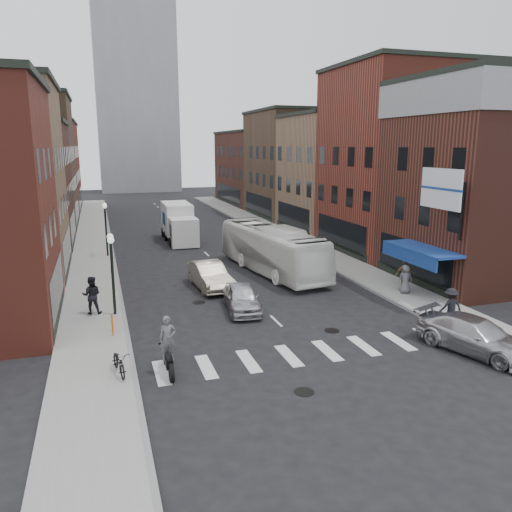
# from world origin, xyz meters

# --- Properties ---
(ground) EXTENTS (160.00, 160.00, 0.00)m
(ground) POSITION_xyz_m (0.00, 0.00, 0.00)
(ground) COLOR black
(ground) RESTS_ON ground
(sidewalk_left) EXTENTS (3.00, 74.00, 0.15)m
(sidewalk_left) POSITION_xyz_m (-8.50, 22.00, 0.07)
(sidewalk_left) COLOR gray
(sidewalk_left) RESTS_ON ground
(sidewalk_right) EXTENTS (3.00, 74.00, 0.15)m
(sidewalk_right) POSITION_xyz_m (8.50, 22.00, 0.07)
(sidewalk_right) COLOR gray
(sidewalk_right) RESTS_ON ground
(curb_left) EXTENTS (0.20, 74.00, 0.16)m
(curb_left) POSITION_xyz_m (-7.00, 22.00, 0.00)
(curb_left) COLOR gray
(curb_left) RESTS_ON ground
(curb_right) EXTENTS (0.20, 74.00, 0.16)m
(curb_right) POSITION_xyz_m (7.00, 22.00, 0.00)
(curb_right) COLOR gray
(curb_right) RESTS_ON ground
(crosswalk_stripes) EXTENTS (12.00, 2.20, 0.01)m
(crosswalk_stripes) POSITION_xyz_m (0.00, -3.00, 0.00)
(crosswalk_stripes) COLOR silver
(crosswalk_stripes) RESTS_ON ground
(bldg_left_mid_b) EXTENTS (10.30, 10.20, 10.30)m
(bldg_left_mid_b) POSITION_xyz_m (-14.99, 24.00, 5.15)
(bldg_left_mid_b) COLOR #4D251B
(bldg_left_mid_b) RESTS_ON ground
(bldg_left_far_a) EXTENTS (10.30, 12.20, 13.30)m
(bldg_left_far_a) POSITION_xyz_m (-14.99, 35.00, 6.65)
(bldg_left_far_a) COLOR #4C3826
(bldg_left_far_a) RESTS_ON ground
(bldg_left_far_b) EXTENTS (10.30, 16.20, 11.30)m
(bldg_left_far_b) POSITION_xyz_m (-14.99, 49.00, 5.65)
(bldg_left_far_b) COLOR maroon
(bldg_left_far_b) RESTS_ON ground
(bldg_right_corner) EXTENTS (10.30, 9.20, 12.30)m
(bldg_right_corner) POSITION_xyz_m (14.99, 4.50, 6.15)
(bldg_right_corner) COLOR #4D251B
(bldg_right_corner) RESTS_ON ground
(bldg_right_mid_a) EXTENTS (10.30, 10.20, 14.30)m
(bldg_right_mid_a) POSITION_xyz_m (15.00, 14.00, 7.15)
(bldg_right_mid_a) COLOR maroon
(bldg_right_mid_a) RESTS_ON ground
(bldg_right_mid_b) EXTENTS (10.30, 10.20, 11.30)m
(bldg_right_mid_b) POSITION_xyz_m (14.99, 24.00, 5.65)
(bldg_right_mid_b) COLOR #936F51
(bldg_right_mid_b) RESTS_ON ground
(bldg_right_far_a) EXTENTS (10.30, 12.20, 12.30)m
(bldg_right_far_a) POSITION_xyz_m (14.99, 35.00, 6.15)
(bldg_right_far_a) COLOR #4C3826
(bldg_right_far_a) RESTS_ON ground
(bldg_right_far_b) EXTENTS (10.30, 16.20, 10.30)m
(bldg_right_far_b) POSITION_xyz_m (14.99, 49.00, 5.15)
(bldg_right_far_b) COLOR #4D251B
(bldg_right_far_b) RESTS_ON ground
(awning_blue) EXTENTS (1.80, 5.00, 0.78)m
(awning_blue) POSITION_xyz_m (8.93, 2.50, 2.63)
(awning_blue) COLOR navy
(awning_blue) RESTS_ON ground
(billboard_sign) EXTENTS (1.52, 3.00, 3.70)m
(billboard_sign) POSITION_xyz_m (8.59, 0.50, 6.13)
(billboard_sign) COLOR black
(billboard_sign) RESTS_ON ground
(distant_tower) EXTENTS (14.00, 14.00, 50.00)m
(distant_tower) POSITION_xyz_m (0.00, 78.00, 25.00)
(distant_tower) COLOR #9399A0
(distant_tower) RESTS_ON ground
(streetlamp_near) EXTENTS (0.32, 1.22, 4.11)m
(streetlamp_near) POSITION_xyz_m (-7.40, 4.00, 2.91)
(streetlamp_near) COLOR black
(streetlamp_near) RESTS_ON ground
(streetlamp_far) EXTENTS (0.32, 1.22, 4.11)m
(streetlamp_far) POSITION_xyz_m (-7.40, 18.00, 2.91)
(streetlamp_far) COLOR black
(streetlamp_far) RESTS_ON ground
(bike_rack) EXTENTS (0.08, 0.68, 0.80)m
(bike_rack) POSITION_xyz_m (-7.60, 1.30, 0.55)
(bike_rack) COLOR #D8590C
(bike_rack) RESTS_ON sidewalk_left
(box_truck) EXTENTS (2.39, 7.58, 3.29)m
(box_truck) POSITION_xyz_m (-1.19, 22.86, 1.62)
(box_truck) COLOR silver
(box_truck) RESTS_ON ground
(motorcycle_rider) EXTENTS (0.63, 2.21, 2.26)m
(motorcycle_rider) POSITION_xyz_m (-5.74, -3.15, 1.05)
(motorcycle_rider) COLOR black
(motorcycle_rider) RESTS_ON ground
(transit_bus) EXTENTS (4.16, 11.53, 3.14)m
(transit_bus) POSITION_xyz_m (2.96, 10.10, 1.57)
(transit_bus) COLOR white
(transit_bus) RESTS_ON ground
(sedan_left_near) EXTENTS (2.12, 4.23, 1.38)m
(sedan_left_near) POSITION_xyz_m (-1.15, 3.00, 0.69)
(sedan_left_near) COLOR silver
(sedan_left_near) RESTS_ON ground
(sedan_left_far) EXTENTS (1.97, 4.79, 1.54)m
(sedan_left_far) POSITION_xyz_m (-1.83, 7.60, 0.77)
(sedan_left_far) COLOR beige
(sedan_left_far) RESTS_ON ground
(curb_car) EXTENTS (3.47, 5.30, 1.43)m
(curb_car) POSITION_xyz_m (6.50, -4.95, 0.71)
(curb_car) COLOR #B4B3B8
(curb_car) RESTS_ON ground
(parked_bicycle) EXTENTS (0.88, 1.78, 0.90)m
(parked_bicycle) POSITION_xyz_m (-7.50, -2.91, 0.60)
(parked_bicycle) COLOR black
(parked_bicycle) RESTS_ON sidewalk_left
(ped_left_solo) EXTENTS (0.99, 0.67, 1.89)m
(ped_left_solo) POSITION_xyz_m (-8.45, 4.42, 1.09)
(ped_left_solo) COLOR black
(ped_left_solo) RESTS_ON sidewalk_left
(ped_right_a) EXTENTS (1.18, 0.66, 1.75)m
(ped_right_a) POSITION_xyz_m (7.40, -2.27, 1.03)
(ped_right_a) COLOR black
(ped_right_a) RESTS_ON sidewalk_right
(ped_right_b) EXTENTS (1.18, 0.69, 1.91)m
(ped_right_b) POSITION_xyz_m (8.55, 3.13, 1.10)
(ped_right_b) COLOR olive
(ped_right_b) RESTS_ON sidewalk_right
(ped_right_c) EXTENTS (0.90, 0.70, 1.64)m
(ped_right_c) POSITION_xyz_m (8.36, 2.74, 0.97)
(ped_right_c) COLOR #56595E
(ped_right_c) RESTS_ON sidewalk_right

